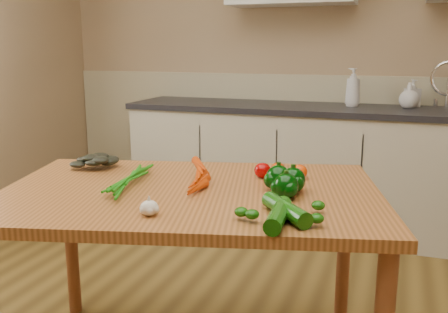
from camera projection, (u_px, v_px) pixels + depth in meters
room at (180, 66)px, 1.63m from camera, size 4.04×5.04×2.64m
counter_run at (326, 168)px, 3.58m from camera, size 2.84×0.64×1.14m
table at (190, 210)px, 1.93m from camera, size 1.63×1.26×0.77m
soap_bottle_a at (353, 87)px, 3.47m from camera, size 0.14×0.14×0.26m
soap_bottle_b at (412, 93)px, 3.43m from camera, size 0.12×0.12×0.19m
soap_bottle_c at (409, 95)px, 3.38m from camera, size 0.17×0.17×0.17m
carrot_bunch at (177, 177)px, 1.96m from camera, size 0.31×0.27×0.07m
leafy_greens at (94, 157)px, 2.23m from camera, size 0.21×0.19×0.10m
garlic_bulb at (149, 208)px, 1.61m from camera, size 0.06×0.06×0.05m
pepper_a at (278, 178)px, 1.89m from camera, size 0.10×0.10×0.10m
pepper_b at (293, 180)px, 1.86m from camera, size 0.09×0.09×0.09m
pepper_c at (286, 186)px, 1.79m from camera, size 0.09×0.09×0.09m
tomato_a at (263, 170)px, 2.07m from camera, size 0.07×0.07×0.06m
tomato_b at (278, 169)px, 2.11m from camera, size 0.06×0.06×0.06m
tomato_c at (299, 172)px, 2.06m from camera, size 0.06×0.06×0.06m
zucchini_a at (286, 210)px, 1.59m from camera, size 0.20×0.22×0.06m
zucchini_b at (278, 215)px, 1.54m from camera, size 0.07×0.24×0.06m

